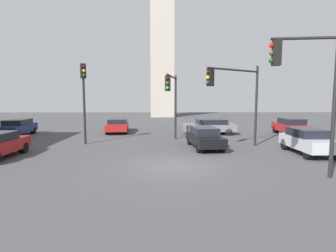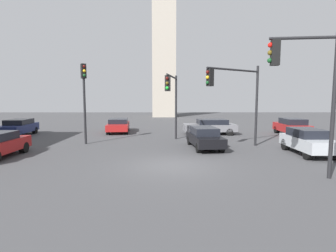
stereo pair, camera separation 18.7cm
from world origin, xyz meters
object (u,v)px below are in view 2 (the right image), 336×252
object	(u,v)px
car_0	(204,137)
car_2	(292,126)
car_4	(308,141)
traffic_light_2	(306,77)
traffic_light_3	(235,89)
car_6	(18,127)
traffic_light_0	(172,93)
car_3	(210,126)
car_5	(118,125)
traffic_light_1	(84,89)

from	to	relation	value
car_0	car_2	world-z (taller)	car_2
car_4	car_0	bearing A→B (deg)	-109.13
car_4	traffic_light_2	bearing A→B (deg)	-30.53
traffic_light_2	traffic_light_3	xyz separation A→B (m)	(-1.20, 6.17, -0.29)
car_6	traffic_light_2	bearing A→B (deg)	52.85
traffic_light_0	car_6	bearing A→B (deg)	-95.91
car_2	car_6	world-z (taller)	car_2
traffic_light_3	car_3	distance (m)	7.44
car_2	car_5	distance (m)	15.58
car_3	car_6	xyz separation A→B (m)	(-16.54, -0.84, 0.03)
traffic_light_0	car_2	bearing A→B (deg)	120.82
traffic_light_2	car_6	distance (m)	22.09
traffic_light_2	car_5	world-z (taller)	traffic_light_2
traffic_light_2	car_3	bearing A→B (deg)	-75.91
car_3	car_2	bearing A→B (deg)	172.18
traffic_light_1	car_4	xyz separation A→B (m)	(13.86, -3.53, -3.08)
traffic_light_1	car_4	size ratio (longest dim) A/B	1.42
car_0	car_3	distance (m)	6.64
traffic_light_3	car_0	size ratio (longest dim) A/B	1.27
car_2	car_3	xyz separation A→B (m)	(-7.00, 0.59, -0.05)
car_2	traffic_light_3	bearing A→B (deg)	134.65
traffic_light_2	car_3	xyz separation A→B (m)	(-1.64, 12.93, -3.37)
car_0	car_2	distance (m)	10.28
car_2	car_0	bearing A→B (deg)	126.39
traffic_light_1	car_0	xyz separation A→B (m)	(8.17, -1.58, -3.15)
traffic_light_2	car_5	size ratio (longest dim) A/B	1.25
traffic_light_1	traffic_light_3	distance (m)	10.20
traffic_light_2	traffic_light_3	size ratio (longest dim) A/B	1.08
traffic_light_2	car_5	bearing A→B (deg)	-48.33
car_2	car_4	xyz separation A→B (m)	(-2.73, -7.84, 0.01)
traffic_light_2	car_5	distance (m)	17.96
car_0	car_5	xyz separation A→B (m)	(-7.00, 8.03, -0.03)
car_4	car_5	distance (m)	16.15
traffic_light_0	traffic_light_1	xyz separation A→B (m)	(-6.11, -0.33, 0.28)
traffic_light_0	traffic_light_3	distance (m)	4.50
traffic_light_1	car_3	xyz separation A→B (m)	(9.59, 4.90, -3.14)
car_0	car_2	xyz separation A→B (m)	(8.43, 5.89, 0.07)
traffic_light_3	car_6	distance (m)	18.24
traffic_light_3	traffic_light_1	bearing A→B (deg)	-43.88
car_3	traffic_light_1	bearing A→B (deg)	24.07
traffic_light_3	car_5	world-z (taller)	traffic_light_3
car_3	car_6	distance (m)	16.56
traffic_light_1	car_0	world-z (taller)	traffic_light_1
traffic_light_1	car_5	world-z (taller)	traffic_light_1
traffic_light_0	car_0	bearing A→B (deg)	57.12
traffic_light_2	traffic_light_1	bearing A→B (deg)	-28.70
car_0	car_5	distance (m)	10.66
car_2	car_6	bearing A→B (deg)	92.03
traffic_light_2	car_4	xyz separation A→B (m)	(2.63, 4.50, -3.30)
car_2	car_4	size ratio (longest dim) A/B	1.04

